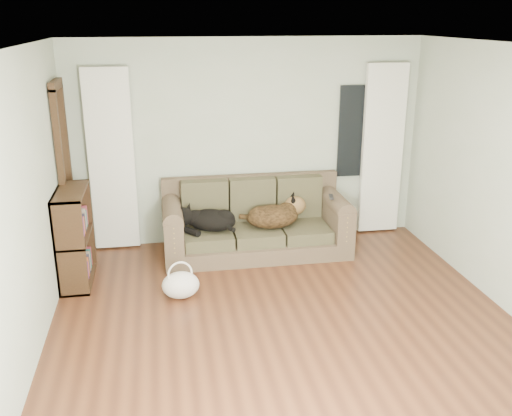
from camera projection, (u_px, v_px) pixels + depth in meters
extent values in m
plane|color=#422214|center=(290.00, 333.00, 5.37)|extent=(5.00, 5.00, 0.00)
plane|color=white|center=(296.00, 47.00, 4.53)|extent=(5.00, 5.00, 0.00)
cube|color=#B1BBAA|center=(247.00, 142.00, 7.28)|extent=(4.50, 0.04, 2.60)
cube|color=#B1BBAA|center=(20.00, 217.00, 4.58)|extent=(0.04, 5.00, 2.60)
cube|color=white|center=(112.00, 161.00, 6.98)|extent=(0.55, 0.08, 2.25)
cube|color=white|center=(382.00, 150.00, 7.55)|extent=(0.55, 0.08, 2.25)
cube|color=black|center=(357.00, 131.00, 7.46)|extent=(0.50, 0.03, 1.20)
cube|color=black|center=(66.00, 179.00, 6.59)|extent=(0.07, 0.60, 2.10)
cube|color=brown|center=(256.00, 218.00, 7.07)|extent=(2.28, 0.98, 0.93)
ellipsoid|color=black|center=(208.00, 220.00, 6.94)|extent=(0.73, 0.64, 0.26)
ellipsoid|color=black|center=(275.00, 215.00, 7.07)|extent=(0.72, 0.54, 0.30)
cube|color=black|center=(331.00, 197.00, 6.99)|extent=(0.09, 0.20, 0.02)
ellipsoid|color=beige|center=(181.00, 284.00, 6.00)|extent=(0.42, 0.34, 0.29)
cube|color=black|center=(75.00, 239.00, 6.29)|extent=(0.36, 0.86, 1.06)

